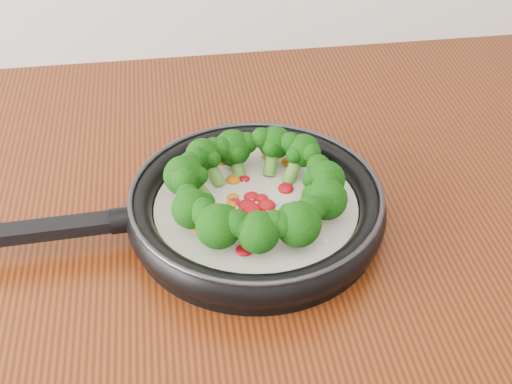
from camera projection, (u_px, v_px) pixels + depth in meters
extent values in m
cylinder|color=black|center=(256.00, 221.00, 0.82)|extent=(0.30, 0.30, 0.01)
torus|color=black|center=(256.00, 207.00, 0.81)|extent=(0.32, 0.32, 0.03)
torus|color=#2D2D33|center=(256.00, 193.00, 0.79)|extent=(0.31, 0.31, 0.01)
cube|color=black|center=(52.00, 229.00, 0.77)|extent=(0.18, 0.03, 0.01)
cylinder|color=black|center=(123.00, 220.00, 0.78)|extent=(0.03, 0.03, 0.03)
cylinder|color=beige|center=(256.00, 211.00, 0.81)|extent=(0.25, 0.25, 0.02)
ellipsoid|color=#A80810|center=(262.00, 217.00, 0.79)|extent=(0.02, 0.02, 0.01)
ellipsoid|color=#A80810|center=(234.00, 202.00, 0.81)|extent=(0.02, 0.02, 0.01)
ellipsoid|color=#BC630C|center=(289.00, 162.00, 0.87)|extent=(0.02, 0.02, 0.01)
ellipsoid|color=#A80810|center=(286.00, 189.00, 0.83)|extent=(0.03, 0.03, 0.01)
ellipsoid|color=#A80810|center=(245.00, 179.00, 0.84)|extent=(0.02, 0.02, 0.01)
ellipsoid|color=#BC630C|center=(267.00, 156.00, 0.88)|extent=(0.02, 0.02, 0.01)
ellipsoid|color=#A80810|center=(252.00, 197.00, 0.81)|extent=(0.02, 0.02, 0.01)
ellipsoid|color=#A80810|center=(226.00, 214.00, 0.79)|extent=(0.02, 0.02, 0.01)
ellipsoid|color=#BC630C|center=(231.00, 205.00, 0.80)|extent=(0.02, 0.02, 0.01)
ellipsoid|color=#A80810|center=(196.00, 219.00, 0.78)|extent=(0.03, 0.03, 0.01)
ellipsoid|color=#A80810|center=(247.00, 206.00, 0.80)|extent=(0.03, 0.03, 0.01)
ellipsoid|color=#BC630C|center=(233.00, 180.00, 0.84)|extent=(0.03, 0.03, 0.01)
ellipsoid|color=#A80810|center=(245.00, 222.00, 0.78)|extent=(0.02, 0.02, 0.01)
ellipsoid|color=#A80810|center=(244.00, 250.00, 0.74)|extent=(0.02, 0.02, 0.01)
ellipsoid|color=#BC630C|center=(200.00, 228.00, 0.77)|extent=(0.02, 0.02, 0.01)
ellipsoid|color=#A80810|center=(184.00, 219.00, 0.78)|extent=(0.02, 0.02, 0.01)
ellipsoid|color=#A80810|center=(262.00, 198.00, 0.81)|extent=(0.02, 0.02, 0.01)
ellipsoid|color=#BC630C|center=(222.00, 160.00, 0.87)|extent=(0.02, 0.02, 0.01)
ellipsoid|color=#A80810|center=(252.00, 209.00, 0.80)|extent=(0.03, 0.03, 0.01)
ellipsoid|color=#A80810|center=(267.00, 206.00, 0.80)|extent=(0.03, 0.03, 0.01)
ellipsoid|color=#BC630C|center=(233.00, 198.00, 0.81)|extent=(0.02, 0.02, 0.01)
ellipsoid|color=#A80810|center=(271.00, 219.00, 0.78)|extent=(0.03, 0.03, 0.01)
ellipsoid|color=#A80810|center=(250.00, 197.00, 0.81)|extent=(0.02, 0.02, 0.01)
ellipsoid|color=white|center=(239.00, 211.00, 0.79)|extent=(0.01, 0.00, 0.00)
ellipsoid|color=white|center=(294.00, 179.00, 0.84)|extent=(0.01, 0.01, 0.00)
ellipsoid|color=white|center=(207.00, 222.00, 0.78)|extent=(0.01, 0.01, 0.00)
ellipsoid|color=white|center=(252.00, 200.00, 0.81)|extent=(0.01, 0.01, 0.00)
ellipsoid|color=white|center=(307.00, 170.00, 0.86)|extent=(0.01, 0.01, 0.00)
ellipsoid|color=white|center=(255.00, 252.00, 0.74)|extent=(0.01, 0.01, 0.00)
ellipsoid|color=white|center=(334.00, 217.00, 0.79)|extent=(0.01, 0.01, 0.00)
ellipsoid|color=white|center=(281.00, 239.00, 0.76)|extent=(0.01, 0.01, 0.00)
ellipsoid|color=white|center=(211.00, 222.00, 0.78)|extent=(0.01, 0.01, 0.00)
ellipsoid|color=white|center=(326.00, 240.00, 0.76)|extent=(0.01, 0.01, 0.00)
ellipsoid|color=white|center=(249.00, 224.00, 0.78)|extent=(0.01, 0.01, 0.00)
ellipsoid|color=white|center=(232.00, 237.00, 0.76)|extent=(0.01, 0.01, 0.00)
ellipsoid|color=white|center=(275.00, 203.00, 0.80)|extent=(0.01, 0.01, 0.00)
ellipsoid|color=white|center=(214.00, 176.00, 0.85)|extent=(0.01, 0.01, 0.00)
ellipsoid|color=white|center=(245.00, 181.00, 0.84)|extent=(0.01, 0.01, 0.00)
ellipsoid|color=white|center=(213.00, 196.00, 0.81)|extent=(0.01, 0.01, 0.00)
ellipsoid|color=white|center=(194.00, 179.00, 0.84)|extent=(0.01, 0.01, 0.00)
ellipsoid|color=white|center=(266.00, 211.00, 0.79)|extent=(0.01, 0.01, 0.00)
ellipsoid|color=white|center=(249.00, 251.00, 0.74)|extent=(0.01, 0.01, 0.00)
ellipsoid|color=white|center=(261.00, 218.00, 0.78)|extent=(0.01, 0.01, 0.00)
ellipsoid|color=white|center=(246.00, 202.00, 0.81)|extent=(0.01, 0.01, 0.00)
ellipsoid|color=white|center=(311.00, 200.00, 0.81)|extent=(0.01, 0.01, 0.00)
ellipsoid|color=white|center=(223.00, 204.00, 0.80)|extent=(0.01, 0.00, 0.00)
ellipsoid|color=white|center=(235.00, 206.00, 0.80)|extent=(0.01, 0.01, 0.00)
cylinder|color=#5D9B32|center=(312.00, 191.00, 0.80)|extent=(0.03, 0.02, 0.03)
sphere|color=black|center=(326.00, 180.00, 0.80)|extent=(0.05, 0.05, 0.05)
sphere|color=black|center=(318.00, 166.00, 0.80)|extent=(0.03, 0.03, 0.03)
sphere|color=black|center=(326.00, 185.00, 0.78)|extent=(0.03, 0.03, 0.03)
sphere|color=black|center=(312.00, 180.00, 0.79)|extent=(0.02, 0.02, 0.02)
cylinder|color=#5D9B32|center=(293.00, 169.00, 0.83)|extent=(0.04, 0.03, 0.04)
sphere|color=black|center=(303.00, 150.00, 0.83)|extent=(0.04, 0.04, 0.04)
sphere|color=black|center=(291.00, 143.00, 0.83)|extent=(0.03, 0.03, 0.03)
sphere|color=black|center=(311.00, 153.00, 0.82)|extent=(0.02, 0.02, 0.02)
sphere|color=black|center=(294.00, 155.00, 0.82)|extent=(0.02, 0.02, 0.02)
cylinder|color=#5D9B32|center=(271.00, 162.00, 0.85)|extent=(0.03, 0.04, 0.04)
sphere|color=black|center=(275.00, 143.00, 0.85)|extent=(0.04, 0.04, 0.04)
sphere|color=black|center=(262.00, 138.00, 0.84)|extent=(0.03, 0.03, 0.03)
sphere|color=black|center=(286.00, 142.00, 0.84)|extent=(0.03, 0.03, 0.02)
sphere|color=black|center=(271.00, 149.00, 0.83)|extent=(0.02, 0.02, 0.02)
cylinder|color=#5D9B32|center=(237.00, 165.00, 0.85)|extent=(0.02, 0.03, 0.03)
sphere|color=black|center=(233.00, 148.00, 0.85)|extent=(0.05, 0.05, 0.05)
sphere|color=black|center=(221.00, 148.00, 0.83)|extent=(0.03, 0.03, 0.03)
sphere|color=black|center=(247.00, 143.00, 0.85)|extent=(0.03, 0.03, 0.03)
sphere|color=black|center=(237.00, 154.00, 0.83)|extent=(0.02, 0.02, 0.02)
cylinder|color=#5D9B32|center=(213.00, 172.00, 0.83)|extent=(0.03, 0.03, 0.04)
sphere|color=black|center=(202.00, 155.00, 0.83)|extent=(0.04, 0.04, 0.04)
sphere|color=black|center=(197.00, 158.00, 0.81)|extent=(0.03, 0.03, 0.03)
sphere|color=black|center=(213.00, 147.00, 0.83)|extent=(0.03, 0.03, 0.02)
sphere|color=black|center=(213.00, 159.00, 0.82)|extent=(0.02, 0.02, 0.02)
cylinder|color=#5D9B32|center=(199.00, 189.00, 0.80)|extent=(0.04, 0.02, 0.04)
sphere|color=black|center=(184.00, 176.00, 0.79)|extent=(0.05, 0.05, 0.05)
sphere|color=black|center=(184.00, 180.00, 0.78)|extent=(0.03, 0.03, 0.03)
sphere|color=black|center=(190.00, 163.00, 0.80)|extent=(0.03, 0.03, 0.03)
sphere|color=black|center=(198.00, 176.00, 0.79)|extent=(0.02, 0.02, 0.02)
cylinder|color=#5D9B32|center=(205.00, 215.00, 0.77)|extent=(0.03, 0.03, 0.03)
sphere|color=black|center=(192.00, 209.00, 0.75)|extent=(0.05, 0.05, 0.05)
sphere|color=black|center=(203.00, 210.00, 0.74)|extent=(0.03, 0.03, 0.03)
sphere|color=black|center=(188.00, 195.00, 0.76)|extent=(0.03, 0.03, 0.03)
sphere|color=black|center=(205.00, 202.00, 0.76)|extent=(0.02, 0.02, 0.02)
cylinder|color=#5D9B32|center=(227.00, 229.00, 0.75)|extent=(0.03, 0.03, 0.04)
sphere|color=black|center=(219.00, 226.00, 0.73)|extent=(0.05, 0.05, 0.05)
sphere|color=black|center=(236.00, 223.00, 0.72)|extent=(0.03, 0.03, 0.03)
sphere|color=black|center=(205.00, 215.00, 0.73)|extent=(0.03, 0.03, 0.03)
sphere|color=black|center=(226.00, 216.00, 0.74)|extent=(0.03, 0.03, 0.02)
cylinder|color=#5D9B32|center=(258.00, 234.00, 0.74)|extent=(0.02, 0.03, 0.04)
sphere|color=black|center=(258.00, 232.00, 0.72)|extent=(0.05, 0.05, 0.05)
sphere|color=black|center=(275.00, 223.00, 0.72)|extent=(0.03, 0.03, 0.03)
sphere|color=black|center=(242.00, 226.00, 0.72)|extent=(0.03, 0.03, 0.03)
sphere|color=black|center=(258.00, 221.00, 0.73)|extent=(0.02, 0.02, 0.02)
cylinder|color=#5D9B32|center=(289.00, 228.00, 0.75)|extent=(0.03, 0.04, 0.04)
sphere|color=black|center=(298.00, 224.00, 0.73)|extent=(0.05, 0.05, 0.05)
sphere|color=black|center=(310.00, 210.00, 0.74)|extent=(0.03, 0.03, 0.03)
sphere|color=black|center=(282.00, 224.00, 0.72)|extent=(0.03, 0.03, 0.03)
sphere|color=black|center=(289.00, 214.00, 0.74)|extent=(0.03, 0.03, 0.02)
cylinder|color=#5D9B32|center=(312.00, 208.00, 0.78)|extent=(0.03, 0.03, 0.04)
sphere|color=black|center=(327.00, 199.00, 0.76)|extent=(0.05, 0.05, 0.05)
sphere|color=black|center=(326.00, 184.00, 0.77)|extent=(0.03, 0.03, 0.03)
sphere|color=black|center=(319.00, 204.00, 0.75)|extent=(0.03, 0.03, 0.03)
sphere|color=black|center=(312.00, 195.00, 0.77)|extent=(0.02, 0.02, 0.02)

